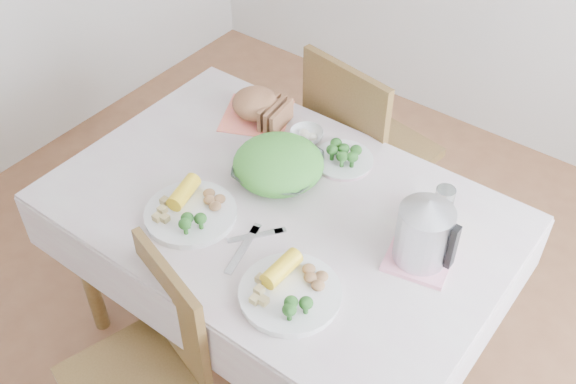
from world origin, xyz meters
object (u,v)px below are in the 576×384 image
Objects in this scene: dining_table at (280,280)px; dinner_plate_right at (290,294)px; salad_bowl at (278,170)px; yellow_mug at (434,222)px; chair_near at (131,375)px; chair_far at (372,153)px; dinner_plate_left at (191,214)px; electric_kettle at (424,232)px.

dining_table is 4.63× the size of dinner_plate_right.
salad_bowl is 0.97× the size of dinner_plate_right.
yellow_mug is at bearing 23.18° from dining_table.
chair_near is 0.82m from salad_bowl.
chair_far is at bearing 134.45° from yellow_mug.
yellow_mug reaches higher than dining_table.
dinner_plate_right is (0.35, 0.36, 0.31)m from chair_near.
salad_bowl is at bearing 70.72° from dinner_plate_left.
dinner_plate_left is at bearing -132.71° from dining_table.
electric_kettle is at bearing 139.37° from chair_far.
chair_near is at bearing 98.54° from chair_far.
dinner_plate_left is 0.75m from electric_kettle.
dining_table is at bearing 132.21° from dinner_plate_right.
electric_kettle is at bearing 57.15° from dinner_plate_right.
dining_table is at bearing 98.18° from chair_near.
dinner_plate_right is at bearing 117.38° from chair_far.
chair_far reaches higher than dinner_plate_right.
yellow_mug reaches higher than dinner_plate_left.
electric_kettle is at bearing 67.51° from chair_near.
dinner_plate_left is 1.00× the size of dinner_plate_right.
salad_bowl reaches higher than dinner_plate_right.
dinner_plate_left is 1.30× the size of electric_kettle.
yellow_mug is at bearing 66.94° from dinner_plate_right.
dinner_plate_right is 0.44m from electric_kettle.
dinner_plate_right is at bearing 62.24° from chair_near.
chair_near is 2.86× the size of dinner_plate_right.
dinner_plate_right is at bearing -8.42° from dinner_plate_left.
chair_near reaches higher than dining_table.
yellow_mug is 0.49× the size of electric_kettle.
chair_far is 3.26× the size of dinner_plate_left.
chair_far reaches higher than dining_table.
dinner_plate_right is at bearing -47.79° from dining_table.
salad_bowl is (-0.09, 0.11, 0.42)m from dining_table.
dinner_plate_left is (-0.10, 0.43, 0.31)m from chair_near.
yellow_mug is 0.15m from electric_kettle.
dining_table is 0.44m from salad_bowl.
electric_kettle reaches higher than chair_far.
dinner_plate_left is (-0.13, -0.95, 0.31)m from chair_far.
salad_bowl is at bearing 131.38° from dinner_plate_right.
dinner_plate_right is 1.29× the size of electric_kettle.
dining_table is at bearing -50.92° from salad_bowl.
dinner_plate_left is at bearing -169.80° from electric_kettle.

